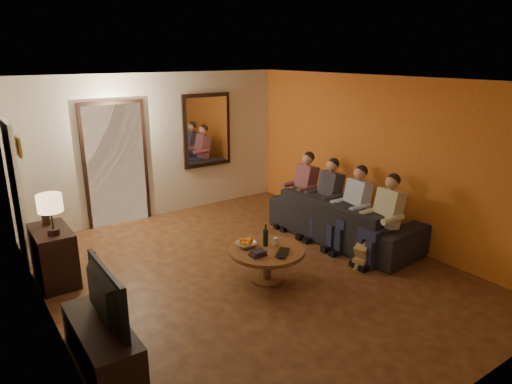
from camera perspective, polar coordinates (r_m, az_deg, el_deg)
floor at (r=6.41m, az=-0.68°, el=-10.12°), size 5.00×6.00×0.01m
ceiling at (r=5.72m, az=-0.77°, el=13.77°), size 5.00×6.00×0.01m
back_wall at (r=8.52m, az=-12.17°, el=5.63°), size 5.00×0.02×2.60m
front_wall at (r=3.98m, az=24.60°, el=-8.69°), size 5.00×0.02×2.60m
left_wall at (r=5.05m, az=-24.98°, el=-3.40°), size 0.02×6.00×2.60m
right_wall at (r=7.58m, az=15.16°, el=4.04°), size 0.02×6.00×2.60m
orange_accent at (r=7.57m, az=15.11°, el=4.03°), size 0.01×6.00×2.60m
kitchen_doorway at (r=8.29m, az=-17.10°, el=3.17°), size 1.00×0.06×2.10m
door_trim at (r=8.28m, az=-17.08°, el=3.16°), size 1.12×0.04×2.22m
fridge_glimpse at (r=8.40m, az=-15.41°, el=2.44°), size 0.45×0.03×1.70m
mirror_frame at (r=8.87m, az=-6.16°, el=7.67°), size 1.00×0.05×1.40m
mirror_glass at (r=8.85m, az=-6.07°, el=7.64°), size 0.86×0.02×1.26m
white_door at (r=7.32m, az=-27.75°, el=-0.07°), size 0.06×0.85×2.04m
framed_art at (r=6.17m, az=-27.59°, el=5.05°), size 0.03×0.28×0.24m
art_canvas at (r=6.17m, az=-27.45°, el=5.08°), size 0.01×0.22×0.18m
dresser at (r=6.60m, az=-23.94°, el=-7.29°), size 0.45×0.83×0.74m
table_lamp at (r=6.18m, az=-24.23°, el=-2.59°), size 0.30×0.30×0.54m
flower_vase at (r=6.61m, az=-24.93°, el=-1.92°), size 0.14×0.14×0.44m
tv_stand at (r=4.92m, az=-18.68°, el=-17.46°), size 0.45×1.27×0.42m
tv at (r=4.66m, az=-19.27°, el=-12.34°), size 1.00×0.13×0.58m
sofa at (r=7.50m, az=10.85°, el=-3.21°), size 2.60×1.20×0.74m
person_a at (r=6.80m, az=15.76°, el=-3.65°), size 0.60×0.40×1.20m
person_b at (r=7.17m, az=12.09°, el=-2.31°), size 0.60×0.40×1.20m
person_c at (r=7.56m, az=8.80°, el=-1.10°), size 0.60×0.40×1.20m
person_d at (r=7.98m, az=5.85°, el=-0.01°), size 0.60×0.40×1.20m
dog at (r=6.76m, az=13.77°, el=-6.54°), size 0.60×0.36×0.56m
coffee_table at (r=6.14m, az=1.36°, el=-9.05°), size 1.10×1.10×0.45m
bowl at (r=6.11m, az=-1.22°, el=-6.56°), size 0.26×0.26×0.06m
oranges at (r=6.08m, az=-1.23°, el=-5.97°), size 0.20×0.20×0.08m
wine_bottle at (r=6.09m, az=1.21°, el=-5.37°), size 0.07×0.07×0.31m
wine_glass at (r=6.16m, az=2.46°, el=-6.16°), size 0.06×0.06×0.10m
book_stack at (r=5.84m, az=0.20°, el=-7.65°), size 0.20×0.15×0.07m
laptop at (r=5.90m, az=3.79°, el=-7.69°), size 0.39×0.37×0.03m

